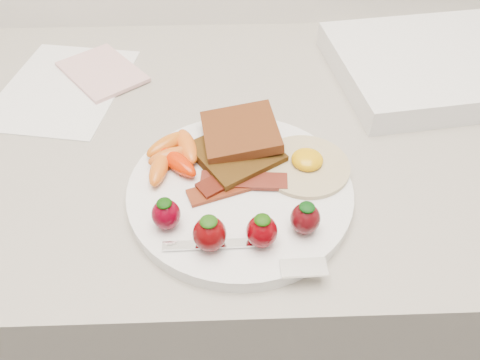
{
  "coord_description": "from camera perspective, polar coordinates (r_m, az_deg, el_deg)",
  "views": [
    {
      "loc": [
        -0.01,
        1.18,
        1.32
      ],
      "look_at": [
        0.01,
        1.56,
        0.93
      ],
      "focal_mm": 35.0,
      "sensor_mm": 36.0,
      "label": 1
    }
  ],
  "objects": [
    {
      "name": "appliance",
      "position": [
        0.83,
        23.06,
        12.85
      ],
      "size": [
        0.35,
        0.3,
        0.04
      ],
      "primitive_type": "cube",
      "rotation": [
        0.0,
        0.0,
        0.14
      ],
      "color": "white",
      "rests_on": "counter"
    },
    {
      "name": "bacon_strips",
      "position": [
        0.56,
        -0.34,
        -0.04
      ],
      "size": [
        0.12,
        0.09,
        0.01
      ],
      "color": "#501407",
      "rests_on": "plate"
    },
    {
      "name": "strawberries",
      "position": [
        0.49,
        -0.55,
        -5.48
      ],
      "size": [
        0.18,
        0.06,
        0.04
      ],
      "color": "#5E0010",
      "rests_on": "plate"
    },
    {
      "name": "baby_carrots",
      "position": [
        0.59,
        -8.19,
        3.05
      ],
      "size": [
        0.08,
        0.11,
        0.02
      ],
      "color": "#D15D1A",
      "rests_on": "plate"
    },
    {
      "name": "toast_lower",
      "position": [
        0.59,
        -0.45,
        3.24
      ],
      "size": [
        0.13,
        0.13,
        0.01
      ],
      "primitive_type": "cube",
      "rotation": [
        0.0,
        0.0,
        0.56
      ],
      "color": "black",
      "rests_on": "plate"
    },
    {
      "name": "paper_sheet",
      "position": [
        0.8,
        -20.76,
        10.53
      ],
      "size": [
        0.22,
        0.27,
        0.0
      ],
      "primitive_type": "cube",
      "rotation": [
        0.0,
        0.0,
        -0.18
      ],
      "color": "white",
      "rests_on": "counter"
    },
    {
      "name": "toast_upper",
      "position": [
        0.6,
        0.04,
        5.92
      ],
      "size": [
        0.11,
        0.1,
        0.02
      ],
      "primitive_type": "cube",
      "rotation": [
        0.0,
        -0.1,
        0.13
      ],
      "color": "#42180B",
      "rests_on": "toast_lower"
    },
    {
      "name": "fried_egg",
      "position": [
        0.58,
        8.03,
        1.95
      ],
      "size": [
        0.12,
        0.12,
        0.02
      ],
      "color": "beige",
      "rests_on": "plate"
    },
    {
      "name": "plate",
      "position": [
        0.57,
        -0.0,
        -1.35
      ],
      "size": [
        0.27,
        0.27,
        0.02
      ],
      "primitive_type": "cylinder",
      "color": "white",
      "rests_on": "counter"
    },
    {
      "name": "fork",
      "position": [
        0.49,
        1.85,
        -9.07
      ],
      "size": [
        0.17,
        0.05,
        0.0
      ],
      "color": "white",
      "rests_on": "plate"
    },
    {
      "name": "counter",
      "position": [
        1.02,
        -0.66,
        -13.48
      ],
      "size": [
        2.0,
        0.6,
        0.9
      ],
      "primitive_type": "cube",
      "color": "gray",
      "rests_on": "ground"
    },
    {
      "name": "notepad",
      "position": [
        0.81,
        -16.47,
        12.54
      ],
      "size": [
        0.16,
        0.17,
        0.01
      ],
      "primitive_type": "cube",
      "rotation": [
        0.0,
        0.0,
        0.67
      ],
      "color": "#DBA8A8",
      "rests_on": "paper_sheet"
    }
  ]
}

